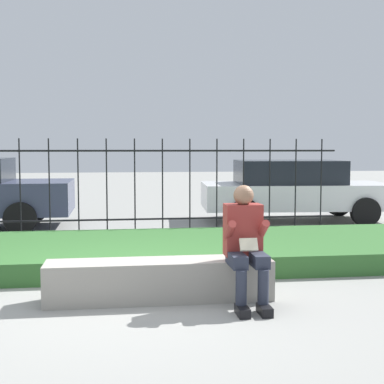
% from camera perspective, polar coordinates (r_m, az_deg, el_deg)
% --- Properties ---
extents(ground_plane, '(60.00, 60.00, 0.00)m').
position_cam_1_polar(ground_plane, '(5.78, -7.44, -11.51)').
color(ground_plane, gray).
extents(stone_bench, '(2.38, 0.46, 0.43)m').
position_cam_1_polar(stone_bench, '(5.74, -3.46, -9.62)').
color(stone_bench, gray).
rests_on(stone_bench, ground_plane).
extents(person_seated_reader, '(0.42, 0.73, 1.23)m').
position_cam_1_polar(person_seated_reader, '(5.52, 5.70, -5.18)').
color(person_seated_reader, black).
rests_on(person_seated_reader, ground_plane).
extents(grass_berm, '(9.80, 2.55, 0.28)m').
position_cam_1_polar(grass_berm, '(7.66, -7.51, -6.39)').
color(grass_berm, '#33662D').
rests_on(grass_berm, ground_plane).
extents(iron_fence, '(7.80, 0.03, 1.77)m').
position_cam_1_polar(iron_fence, '(9.42, -7.60, 0.50)').
color(iron_fence, black).
rests_on(iron_fence, ground_plane).
extents(car_parked_right, '(4.17, 2.13, 1.34)m').
position_cam_1_polar(car_parked_right, '(11.96, 10.74, 0.31)').
color(car_parked_right, silver).
rests_on(car_parked_right, ground_plane).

